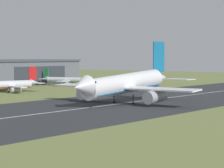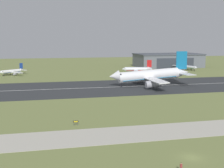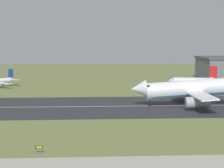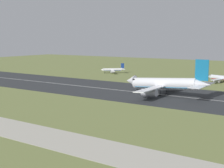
{
  "view_description": "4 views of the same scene",
  "coord_description": "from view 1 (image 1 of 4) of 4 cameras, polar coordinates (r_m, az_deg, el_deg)",
  "views": [
    {
      "loc": [
        -96.92,
        9.72,
        13.64
      ],
      "look_at": [
        -7.29,
        76.34,
        7.66
      ],
      "focal_mm": 85.0,
      "sensor_mm": 36.0,
      "label": 1
    },
    {
      "loc": [
        -30.45,
        -56.36,
        24.45
      ],
      "look_at": [
        -2.03,
        62.92,
        6.7
      ],
      "focal_mm": 50.0,
      "sensor_mm": 36.0,
      "label": 2
    },
    {
      "loc": [
        -13.91,
        -72.1,
        22.78
      ],
      "look_at": [
        -3.06,
        74.37,
        9.34
      ],
      "focal_mm": 85.0,
      "sensor_mm": 36.0,
      "label": 3
    },
    {
      "loc": [
        86.51,
        -41.52,
        27.23
      ],
      "look_at": [
        10.44,
        74.34,
        6.95
      ],
      "focal_mm": 50.0,
      "sensor_mm": 36.0,
      "label": 4
    }
  ],
  "objects": [
    {
      "name": "airplane_parked_east",
      "position": [
        200.92,
        -10.74,
        -0.1
      ],
      "size": [
        22.96,
        21.89,
        9.47
      ],
      "color": "silver",
      "rests_on": "ground_plane"
    },
    {
      "name": "runway_centreline",
      "position": [
        131.07,
        -5.33,
        -2.89
      ],
      "size": [
        331.67,
        0.7,
        0.01
      ],
      "primitive_type": "cube",
      "color": "silver",
      "rests_on": "runway_strip"
    },
    {
      "name": "hangar_building",
      "position": [
        259.61,
        -10.12,
        1.31
      ],
      "size": [
        56.47,
        32.02,
        11.76
      ],
      "color": "slate",
      "rests_on": "ground_plane"
    },
    {
      "name": "airplane_parked_centre",
      "position": [
        241.76,
        -4.85,
        0.43
      ],
      "size": [
        17.68,
        25.84,
        7.71
      ],
      "color": "silver",
      "rests_on": "ground_plane"
    },
    {
      "name": "airplane_landing",
      "position": [
        150.89,
        1.37,
        -0.05
      ],
      "size": [
        44.16,
        47.9,
        17.98
      ],
      "color": "white",
      "rests_on": "ground_plane"
    },
    {
      "name": "runway_strip",
      "position": [
        131.07,
        -5.33,
        -2.91
      ],
      "size": [
        368.53,
        52.44,
        0.06
      ],
      "primitive_type": "cube",
      "color": "#2B2D30",
      "rests_on": "ground_plane"
    }
  ]
}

